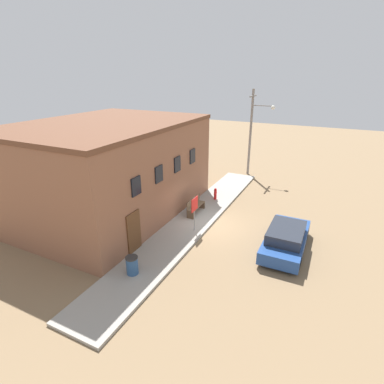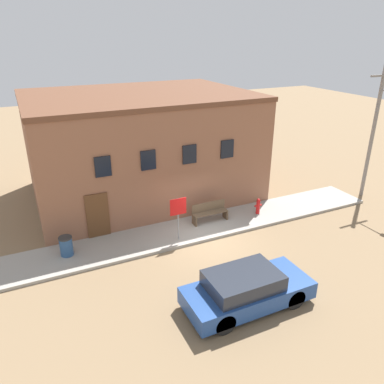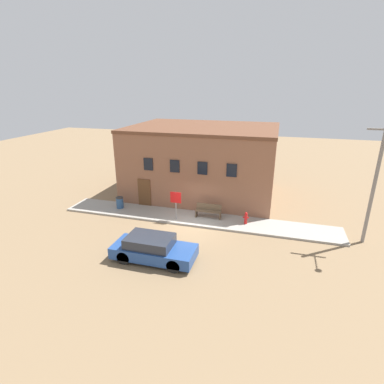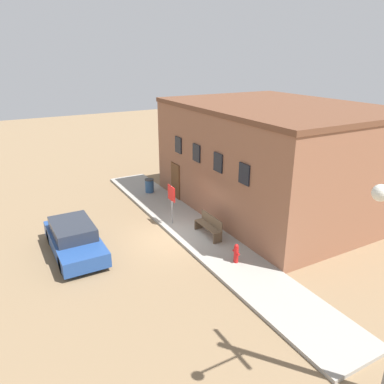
% 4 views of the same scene
% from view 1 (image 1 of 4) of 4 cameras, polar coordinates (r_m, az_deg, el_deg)
% --- Properties ---
extents(ground_plane, '(80.00, 80.00, 0.00)m').
position_cam_1_polar(ground_plane, '(17.81, 3.84, -6.34)').
color(ground_plane, '#846B4C').
extents(sidewalk, '(19.18, 2.38, 0.13)m').
position_cam_1_polar(sidewalk, '(18.20, 0.35, -5.39)').
color(sidewalk, '#9E998E').
rests_on(sidewalk, ground).
extents(brick_building, '(11.72, 8.67, 5.71)m').
position_cam_1_polar(brick_building, '(19.36, -15.55, 4.39)').
color(brick_building, '#8E5B42').
rests_on(brick_building, ground).
extents(fire_hydrant, '(0.41, 0.19, 0.82)m').
position_cam_1_polar(fire_hydrant, '(20.89, 4.46, -0.33)').
color(fire_hydrant, red).
rests_on(fire_hydrant, sidewalk).
extents(stop_sign, '(0.76, 0.06, 1.97)m').
position_cam_1_polar(stop_sign, '(16.34, 0.49, -3.02)').
color(stop_sign, gray).
rests_on(stop_sign, sidewalk).
extents(bench, '(1.77, 0.44, 0.97)m').
position_cam_1_polar(bench, '(18.77, 0.61, -2.66)').
color(bench, brown).
rests_on(bench, sidewalk).
extents(trash_bin, '(0.55, 0.55, 0.84)m').
position_cam_1_polar(trash_bin, '(13.70, -11.33, -13.50)').
color(trash_bin, '#2D517F').
rests_on(trash_bin, sidewalk).
extents(utility_pole, '(1.80, 1.95, 7.21)m').
position_cam_1_polar(utility_pole, '(26.20, 11.51, 11.75)').
color(utility_pole, gray).
rests_on(utility_pole, ground).
extents(parked_car, '(4.42, 1.85, 1.33)m').
position_cam_1_polar(parked_car, '(15.87, 17.44, -8.45)').
color(parked_car, black).
rests_on(parked_car, ground).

